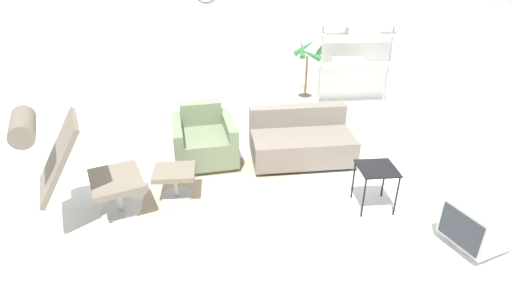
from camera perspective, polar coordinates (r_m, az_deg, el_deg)
The scene contains 11 objects.
ground_plane at distance 4.85m, azimuth -0.88°, elevation -6.31°, with size 12.00×12.00×0.00m, color silver.
wall_back at distance 7.00m, azimuth -2.72°, elevation 16.52°, with size 12.00×0.09×2.80m.
round_rug at distance 4.59m, azimuth -3.34°, elevation -8.52°, with size 2.08×2.08×0.01m.
lounge_chair at distance 4.30m, azimuth -25.37°, elevation -1.95°, with size 1.20×0.93×1.26m.
ottoman at distance 4.62m, azimuth -11.54°, elevation -4.93°, with size 0.46×0.40×0.36m.
armchair_red at distance 5.34m, azimuth -7.43°, elevation 0.12°, with size 0.90×0.94×0.71m.
couch_low at distance 5.37m, azimuth 6.40°, elevation 0.07°, with size 1.35×0.85×0.66m.
side_table at distance 4.47m, azimuth 16.86°, elevation -4.21°, with size 0.40×0.40×0.50m.
crt_television at distance 4.38m, azimuth 29.13°, elevation -10.30°, with size 0.60×0.62×0.48m.
potted_plant at distance 6.83m, azimuth 7.27°, elevation 8.71°, with size 0.50×0.50×1.25m.
shelf_unit at distance 7.12m, azimuth 14.27°, elevation 13.52°, with size 1.29×0.28×1.86m.
Camera 1 is at (-0.28, -4.05, 2.65)m, focal length 28.00 mm.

